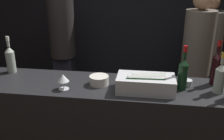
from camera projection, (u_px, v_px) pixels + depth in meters
wall_back_chalkboard at (131, 7)px, 3.73m from camera, size 6.40×0.06×2.80m
bar_counter at (112, 138)px, 2.19m from camera, size 2.33×0.52×1.02m
ice_bin_with_bottles at (146, 83)px, 1.88m from camera, size 0.43×0.23×0.13m
bowl_white at (99, 80)px, 2.01m from camera, size 0.16×0.16×0.07m
wine_glass at (63, 79)px, 1.91m from camera, size 0.09×0.09×0.12m
candle_votive at (187, 83)px, 1.99m from camera, size 0.07×0.07×0.05m
red_wine_bottle_tall at (216, 67)px, 1.97m from camera, size 0.07×0.07×0.36m
red_wine_bottle_burgundy at (183, 73)px, 1.89m from camera, size 0.07×0.07×0.35m
rose_wine_bottle at (220, 77)px, 1.84m from camera, size 0.08×0.08×0.31m
white_wine_bottle at (10, 58)px, 2.23m from camera, size 0.08×0.08×0.33m
person_in_hoodie at (205, 52)px, 3.26m from camera, size 0.41×0.41×1.64m
person_blond_tee at (196, 59)px, 2.82m from camera, size 0.33×0.33×1.71m
person_grey_polo at (63, 43)px, 3.29m from camera, size 0.33×0.33×1.79m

